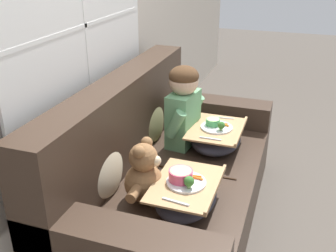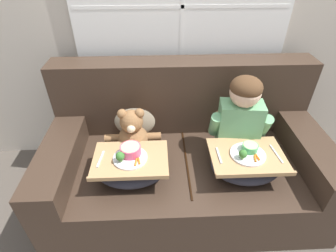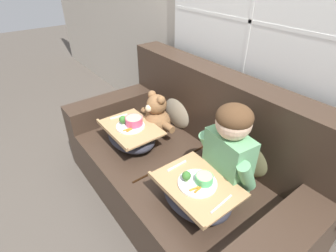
{
  "view_description": "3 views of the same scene",
  "coord_description": "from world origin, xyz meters",
  "px_view_note": "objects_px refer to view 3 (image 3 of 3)",
  "views": [
    {
      "loc": [
        -2.07,
        -0.65,
        1.71
      ],
      "look_at": [
        -0.03,
        0.05,
        0.72
      ],
      "focal_mm": 42.0,
      "sensor_mm": 36.0,
      "label": 1
    },
    {
      "loc": [
        -0.19,
        -1.37,
        1.69
      ],
      "look_at": [
        -0.12,
        0.07,
        0.63
      ],
      "focal_mm": 28.0,
      "sensor_mm": 36.0,
      "label": 2
    },
    {
      "loc": [
        1.11,
        -0.94,
        1.64
      ],
      "look_at": [
        -0.12,
        -0.01,
        0.64
      ],
      "focal_mm": 28.0,
      "sensor_mm": 36.0,
      "label": 3
    }
  ],
  "objects_px": {
    "throw_pillow_behind_child": "(252,150)",
    "lap_tray_child": "(196,193)",
    "lap_tray_teddy": "(131,134)",
    "teddy_bear": "(156,117)",
    "couch": "(187,163)",
    "throw_pillow_behind_teddy": "(180,106)",
    "child_figure": "(230,145)"
  },
  "relations": [
    {
      "from": "lap_tray_teddy",
      "to": "couch",
      "type": "bearing_deg",
      "value": 34.47
    },
    {
      "from": "throw_pillow_behind_child",
      "to": "throw_pillow_behind_teddy",
      "type": "height_order",
      "value": "throw_pillow_behind_teddy"
    },
    {
      "from": "throw_pillow_behind_child",
      "to": "throw_pillow_behind_teddy",
      "type": "distance_m",
      "value": 0.74
    },
    {
      "from": "child_figure",
      "to": "teddy_bear",
      "type": "xyz_separation_m",
      "value": [
        -0.74,
        -0.0,
        -0.16
      ]
    },
    {
      "from": "couch",
      "to": "teddy_bear",
      "type": "height_order",
      "value": "couch"
    },
    {
      "from": "child_figure",
      "to": "lap_tray_teddy",
      "type": "height_order",
      "value": "child_figure"
    },
    {
      "from": "lap_tray_child",
      "to": "lap_tray_teddy",
      "type": "relative_size",
      "value": 1.0
    },
    {
      "from": "couch",
      "to": "lap_tray_child",
      "type": "height_order",
      "value": "couch"
    },
    {
      "from": "couch",
      "to": "lap_tray_teddy",
      "type": "height_order",
      "value": "couch"
    },
    {
      "from": "teddy_bear",
      "to": "couch",
      "type": "bearing_deg",
      "value": 2.48
    },
    {
      "from": "throw_pillow_behind_teddy",
      "to": "lap_tray_teddy",
      "type": "height_order",
      "value": "throw_pillow_behind_teddy"
    },
    {
      "from": "couch",
      "to": "lap_tray_teddy",
      "type": "xyz_separation_m",
      "value": [
        -0.37,
        -0.25,
        0.17
      ]
    },
    {
      "from": "couch",
      "to": "child_figure",
      "type": "height_order",
      "value": "child_figure"
    },
    {
      "from": "throw_pillow_behind_teddy",
      "to": "couch",
      "type": "bearing_deg",
      "value": -31.61
    },
    {
      "from": "couch",
      "to": "lap_tray_child",
      "type": "bearing_deg",
      "value": -34.56
    },
    {
      "from": "throw_pillow_behind_teddy",
      "to": "child_figure",
      "type": "height_order",
      "value": "child_figure"
    },
    {
      "from": "throw_pillow_behind_child",
      "to": "lap_tray_child",
      "type": "height_order",
      "value": "throw_pillow_behind_child"
    },
    {
      "from": "couch",
      "to": "throw_pillow_behind_child",
      "type": "height_order",
      "value": "couch"
    },
    {
      "from": "couch",
      "to": "lap_tray_teddy",
      "type": "bearing_deg",
      "value": -145.53
    },
    {
      "from": "lap_tray_teddy",
      "to": "throw_pillow_behind_child",
      "type": "bearing_deg",
      "value": 33.06
    },
    {
      "from": "child_figure",
      "to": "lap_tray_teddy",
      "type": "relative_size",
      "value": 1.24
    },
    {
      "from": "child_figure",
      "to": "throw_pillow_behind_teddy",
      "type": "bearing_deg",
      "value": 162.05
    },
    {
      "from": "child_figure",
      "to": "lap_tray_child",
      "type": "bearing_deg",
      "value": -89.95
    },
    {
      "from": "throw_pillow_behind_child",
      "to": "lap_tray_teddy",
      "type": "distance_m",
      "value": 0.88
    },
    {
      "from": "throw_pillow_behind_teddy",
      "to": "lap_tray_teddy",
      "type": "relative_size",
      "value": 0.83
    },
    {
      "from": "throw_pillow_behind_teddy",
      "to": "lap_tray_teddy",
      "type": "xyz_separation_m",
      "value": [
        -0.0,
        -0.48,
        -0.09
      ]
    },
    {
      "from": "lap_tray_teddy",
      "to": "throw_pillow_behind_teddy",
      "type": "bearing_deg",
      "value": 89.96
    },
    {
      "from": "teddy_bear",
      "to": "lap_tray_child",
      "type": "xyz_separation_m",
      "value": [
        0.74,
        -0.24,
        -0.07
      ]
    },
    {
      "from": "throw_pillow_behind_child",
      "to": "lap_tray_child",
      "type": "distance_m",
      "value": 0.49
    },
    {
      "from": "throw_pillow_behind_teddy",
      "to": "child_figure",
      "type": "relative_size",
      "value": 0.67
    },
    {
      "from": "child_figure",
      "to": "lap_tray_teddy",
      "type": "distance_m",
      "value": 0.81
    },
    {
      "from": "throw_pillow_behind_child",
      "to": "lap_tray_teddy",
      "type": "bearing_deg",
      "value": -146.94
    }
  ]
}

